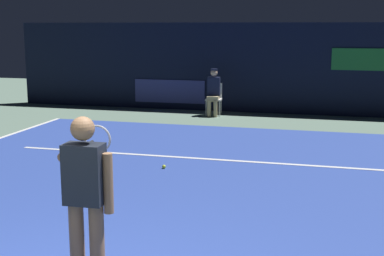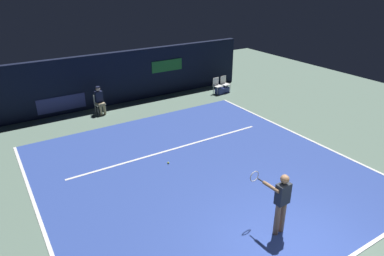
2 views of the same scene
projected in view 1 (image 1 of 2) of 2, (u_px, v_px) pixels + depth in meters
The scene contains 7 objects.
ground_plane at pixel (185, 187), 8.59m from camera, with size 30.21×30.21×0.00m, color slate.
court_surface at pixel (185, 187), 8.59m from camera, with size 10.18×10.39×0.01m, color #2D479E.
line_service at pixel (210, 159), 10.31m from camera, with size 7.94×0.10×0.01m, color white.
back_wall at pixel (257, 68), 15.78m from camera, with size 14.99×0.33×2.60m.
tennis_player at pixel (86, 195), 4.98m from camera, with size 0.64×0.93×1.73m.
line_judge_on_chair at pixel (214, 92), 15.24m from camera, with size 0.47×0.55×1.32m.
tennis_ball at pixel (164, 167), 9.65m from camera, with size 0.07×0.07×0.07m, color #CCE033.
Camera 1 is at (2.23, -3.76, 2.53)m, focal length 50.72 mm.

